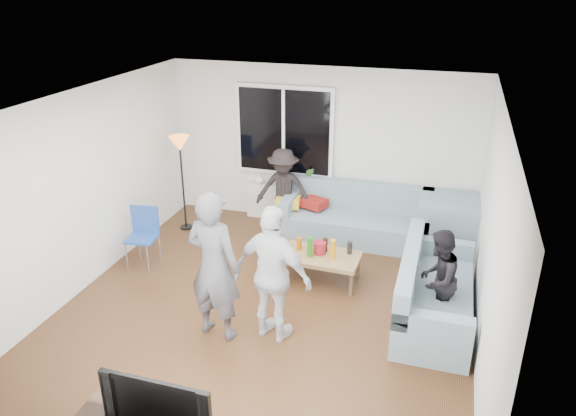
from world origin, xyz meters
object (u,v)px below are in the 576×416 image
(sofa_right_section, at_px, (436,287))
(spectator_back, at_px, (283,190))
(coffee_table, at_px, (319,268))
(floor_lamp, at_px, (183,184))
(spectator_right, at_px, (438,279))
(television, at_px, (162,400))
(player_right, at_px, (274,275))
(player_left, at_px, (214,266))
(sofa_back_section, at_px, (355,214))
(side_chair, at_px, (142,239))

(sofa_right_section, relative_size, spectator_back, 1.46)
(coffee_table, height_order, floor_lamp, floor_lamp)
(sofa_right_section, height_order, spectator_right, spectator_right)
(coffee_table, distance_m, television, 3.43)
(player_right, bearing_deg, floor_lamp, -30.07)
(player_right, bearing_deg, spectator_right, -140.75)
(sofa_right_section, relative_size, player_right, 1.23)
(player_left, height_order, television, player_left)
(player_right, distance_m, spectator_right, 1.93)
(sofa_right_section, xyz_separation_m, spectator_right, (0.00, -0.15, 0.19))
(sofa_back_section, height_order, player_left, player_left)
(spectator_back, distance_m, television, 4.82)
(sofa_right_section, distance_m, spectator_back, 3.15)
(floor_lamp, bearing_deg, side_chair, -90.00)
(spectator_back, height_order, television, spectator_back)
(sofa_back_section, relative_size, player_left, 1.28)
(coffee_table, xyz_separation_m, side_chair, (-2.51, -0.32, 0.23))
(coffee_table, relative_size, television, 1.14)
(spectator_right, xyz_separation_m, television, (-2.04, -2.78, 0.10))
(floor_lamp, bearing_deg, player_left, -56.22)
(side_chair, bearing_deg, player_left, -43.88)
(player_right, distance_m, television, 2.03)
(side_chair, xyz_separation_m, spectator_back, (1.55, 1.76, 0.25))
(spectator_back, bearing_deg, spectator_right, -44.81)
(coffee_table, bearing_deg, sofa_right_section, -15.29)
(sofa_right_section, xyz_separation_m, player_right, (-1.75, -0.93, 0.39))
(player_right, bearing_deg, spectator_back, -59.33)
(sofa_back_section, bearing_deg, player_left, -110.09)
(sofa_back_section, distance_m, television, 4.83)
(sofa_back_section, distance_m, player_right, 2.82)
(sofa_back_section, bearing_deg, side_chair, -147.63)
(sofa_right_section, relative_size, spectator_right, 1.62)
(player_right, height_order, spectator_back, player_right)
(floor_lamp, height_order, player_right, player_right)
(player_left, bearing_deg, spectator_right, -150.62)
(spectator_back, bearing_deg, television, -90.44)
(floor_lamp, distance_m, spectator_right, 4.37)
(sofa_back_section, relative_size, floor_lamp, 1.47)
(spectator_right, distance_m, spectator_back, 3.23)
(side_chair, bearing_deg, sofa_back_section, 23.74)
(floor_lamp, xyz_separation_m, spectator_right, (4.07, -1.57, -0.16))
(sofa_back_section, height_order, floor_lamp, floor_lamp)
(player_left, xyz_separation_m, player_right, (0.65, 0.15, -0.08))
(sofa_back_section, height_order, sofa_right_section, same)
(coffee_table, relative_size, spectator_right, 0.89)
(player_left, distance_m, player_right, 0.67)
(spectator_back, relative_size, television, 1.42)
(side_chair, bearing_deg, sofa_right_section, -10.11)
(player_right, relative_size, spectator_right, 1.32)
(sofa_right_section, bearing_deg, side_chair, 88.51)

